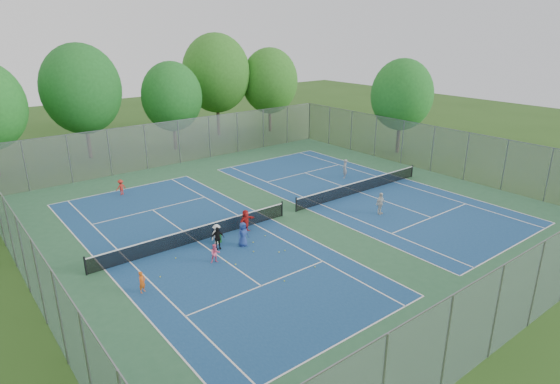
# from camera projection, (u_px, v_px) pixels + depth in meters

# --- Properties ---
(ground) EXTENTS (120.00, 120.00, 0.00)m
(ground) POSITION_uv_depth(u_px,v_px,m) (289.00, 214.00, 31.70)
(ground) COLOR #284D18
(ground) RESTS_ON ground
(court_pad) EXTENTS (32.00, 32.00, 0.01)m
(court_pad) POSITION_uv_depth(u_px,v_px,m) (289.00, 214.00, 31.70)
(court_pad) COLOR #2D5F3B
(court_pad) RESTS_ON ground
(court_left) EXTENTS (10.97, 23.77, 0.01)m
(court_left) POSITION_uv_depth(u_px,v_px,m) (198.00, 241.00, 27.61)
(court_left) COLOR navy
(court_left) RESTS_ON court_pad
(court_right) EXTENTS (10.97, 23.77, 0.01)m
(court_right) POSITION_uv_depth(u_px,v_px,m) (360.00, 192.00, 35.78)
(court_right) COLOR navy
(court_right) RESTS_ON court_pad
(net_left) EXTENTS (12.87, 0.10, 0.91)m
(net_left) POSITION_uv_depth(u_px,v_px,m) (197.00, 235.00, 27.47)
(net_left) COLOR black
(net_left) RESTS_ON ground
(net_right) EXTENTS (12.87, 0.10, 0.91)m
(net_right) POSITION_uv_depth(u_px,v_px,m) (360.00, 187.00, 35.63)
(net_right) COLOR black
(net_right) RESTS_ON ground
(fence_north) EXTENTS (32.00, 0.10, 4.00)m
(fence_north) POSITION_uv_depth(u_px,v_px,m) (179.00, 142.00, 42.87)
(fence_north) COLOR gray
(fence_north) RESTS_ON ground
(fence_south) EXTENTS (32.00, 0.10, 4.00)m
(fence_south) POSITION_uv_depth(u_px,v_px,m) (536.00, 285.00, 19.19)
(fence_south) COLOR gray
(fence_south) RESTS_ON ground
(fence_west) EXTENTS (0.10, 32.00, 4.00)m
(fence_west) POSITION_uv_depth(u_px,v_px,m) (23.00, 255.00, 21.70)
(fence_west) COLOR gray
(fence_west) RESTS_ON ground
(fence_east) EXTENTS (0.10, 32.00, 4.00)m
(fence_east) POSITION_uv_depth(u_px,v_px,m) (432.00, 149.00, 40.36)
(fence_east) COLOR gray
(fence_east) RESTS_ON ground
(tree_nl) EXTENTS (7.20, 7.20, 10.69)m
(tree_nl) POSITION_uv_depth(u_px,v_px,m) (81.00, 89.00, 43.03)
(tree_nl) COLOR #443326
(tree_nl) RESTS_ON ground
(tree_nc) EXTENTS (6.00, 6.00, 8.85)m
(tree_nc) POSITION_uv_depth(u_px,v_px,m) (172.00, 97.00, 46.61)
(tree_nc) COLOR #443326
(tree_nc) RESTS_ON ground
(tree_nr) EXTENTS (7.60, 7.60, 11.42)m
(tree_nr) POSITION_uv_depth(u_px,v_px,m) (216.00, 73.00, 52.36)
(tree_nr) COLOR #443326
(tree_nr) RESTS_ON ground
(tree_ne) EXTENTS (6.60, 6.60, 9.77)m
(tree_ne) POSITION_uv_depth(u_px,v_px,m) (270.00, 81.00, 54.73)
(tree_ne) COLOR #443326
(tree_ne) RESTS_ON ground
(tree_side_e) EXTENTS (6.00, 6.00, 9.20)m
(tree_side_e) POSITION_uv_depth(u_px,v_px,m) (402.00, 95.00, 45.30)
(tree_side_e) COLOR #443326
(tree_side_e) RESTS_ON ground
(ball_crate) EXTENTS (0.45, 0.45, 0.31)m
(ball_crate) POSITION_uv_depth(u_px,v_px,m) (216.00, 230.00, 28.82)
(ball_crate) COLOR #174AAD
(ball_crate) RESTS_ON ground
(ball_hopper) EXTENTS (0.33, 0.33, 0.59)m
(ball_hopper) POSITION_uv_depth(u_px,v_px,m) (218.00, 238.00, 27.43)
(ball_hopper) COLOR #268E34
(ball_hopper) RESTS_ON ground
(student_a) EXTENTS (0.48, 0.42, 1.10)m
(student_a) POSITION_uv_depth(u_px,v_px,m) (142.00, 282.00, 22.18)
(student_a) COLOR #DC5814
(student_a) RESTS_ON ground
(student_b) EXTENTS (0.63, 0.56, 1.08)m
(student_b) POSITION_uv_depth(u_px,v_px,m) (215.00, 254.00, 25.00)
(student_b) COLOR #FF6390
(student_b) RESTS_ON ground
(student_c) EXTENTS (0.90, 0.65, 1.26)m
(student_c) POSITION_uv_depth(u_px,v_px,m) (217.00, 235.00, 27.06)
(student_c) COLOR silver
(student_c) RESTS_ON ground
(student_d) EXTENTS (0.86, 0.54, 1.36)m
(student_d) POSITION_uv_depth(u_px,v_px,m) (217.00, 238.00, 26.48)
(student_d) COLOR black
(student_d) RESTS_ON ground
(student_e) EXTENTS (0.72, 0.48, 1.47)m
(student_e) POSITION_uv_depth(u_px,v_px,m) (243.00, 234.00, 26.84)
(student_e) COLOR navy
(student_e) RESTS_ON ground
(student_f) EXTENTS (1.40, 0.83, 1.44)m
(student_f) POSITION_uv_depth(u_px,v_px,m) (246.00, 221.00, 28.72)
(student_f) COLOR red
(student_f) RESTS_ON ground
(child_far_baseline) EXTENTS (0.83, 0.56, 1.19)m
(child_far_baseline) POSITION_uv_depth(u_px,v_px,m) (121.00, 187.00, 35.12)
(child_far_baseline) COLOR red
(child_far_baseline) RESTS_ON ground
(instructor) EXTENTS (0.70, 0.67, 1.61)m
(instructor) POSITION_uv_depth(u_px,v_px,m) (345.00, 169.00, 38.95)
(instructor) COLOR gray
(instructor) RESTS_ON ground
(teen_court_b) EXTENTS (0.93, 0.46, 1.53)m
(teen_court_b) POSITION_uv_depth(u_px,v_px,m) (380.00, 203.00, 31.42)
(teen_court_b) COLOR silver
(teen_court_b) RESTS_ON ground
(tennis_ball_0) EXTENTS (0.07, 0.07, 0.07)m
(tennis_ball_0) POSITION_uv_depth(u_px,v_px,m) (227.00, 262.00, 25.15)
(tennis_ball_0) COLOR #C7E234
(tennis_ball_0) RESTS_ON ground
(tennis_ball_1) EXTENTS (0.07, 0.07, 0.07)m
(tennis_ball_1) POSITION_uv_depth(u_px,v_px,m) (265.00, 236.00, 28.29)
(tennis_ball_1) COLOR #CFE535
(tennis_ball_1) RESTS_ON ground
(tennis_ball_2) EXTENTS (0.07, 0.07, 0.07)m
(tennis_ball_2) POSITION_uv_depth(u_px,v_px,m) (160.00, 277.00, 23.65)
(tennis_ball_2) COLOR gold
(tennis_ball_2) RESTS_ON ground
(tennis_ball_3) EXTENTS (0.07, 0.07, 0.07)m
(tennis_ball_3) POSITION_uv_depth(u_px,v_px,m) (253.00, 242.00, 27.44)
(tennis_ball_3) COLOR #CCDC33
(tennis_ball_3) RESTS_ON ground
(tennis_ball_4) EXTENTS (0.07, 0.07, 0.07)m
(tennis_ball_4) POSITION_uv_depth(u_px,v_px,m) (176.00, 258.00, 25.56)
(tennis_ball_4) COLOR #B9CD2F
(tennis_ball_4) RESTS_ON ground
(tennis_ball_5) EXTENTS (0.07, 0.07, 0.07)m
(tennis_ball_5) POSITION_uv_depth(u_px,v_px,m) (279.00, 252.00, 26.23)
(tennis_ball_5) COLOR gold
(tennis_ball_5) RESTS_ON ground
(tennis_ball_6) EXTENTS (0.07, 0.07, 0.07)m
(tennis_ball_6) POSITION_uv_depth(u_px,v_px,m) (253.00, 252.00, 26.29)
(tennis_ball_6) COLOR gold
(tennis_ball_6) RESTS_ON ground
(tennis_ball_7) EXTENTS (0.07, 0.07, 0.07)m
(tennis_ball_7) POSITION_uv_depth(u_px,v_px,m) (236.00, 265.00, 24.88)
(tennis_ball_7) COLOR yellow
(tennis_ball_7) RESTS_ON ground
(tennis_ball_8) EXTENTS (0.07, 0.07, 0.07)m
(tennis_ball_8) POSITION_uv_depth(u_px,v_px,m) (284.00, 281.00, 23.27)
(tennis_ball_8) COLOR #9FC12C
(tennis_ball_8) RESTS_ON ground
(tennis_ball_9) EXTENTS (0.07, 0.07, 0.07)m
(tennis_ball_9) POSITION_uv_depth(u_px,v_px,m) (217.00, 251.00, 26.34)
(tennis_ball_9) COLOR #CAE635
(tennis_ball_9) RESTS_ON ground
(tennis_ball_10) EXTENTS (0.07, 0.07, 0.07)m
(tennis_ball_10) POSITION_uv_depth(u_px,v_px,m) (285.00, 251.00, 26.43)
(tennis_ball_10) COLOR #A5C82E
(tennis_ball_10) RESTS_ON ground
(tennis_ball_11) EXTENTS (0.07, 0.07, 0.07)m
(tennis_ball_11) POSITION_uv_depth(u_px,v_px,m) (315.00, 267.00, 24.63)
(tennis_ball_11) COLOR gold
(tennis_ball_11) RESTS_ON ground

